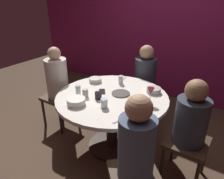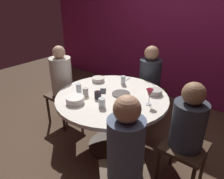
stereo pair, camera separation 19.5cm
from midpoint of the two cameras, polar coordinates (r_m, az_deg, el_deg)
The scene contains 20 objects.
ground_plane at distance 2.85m, azimuth -2.02°, elevation -14.78°, with size 8.00×8.00×0.00m, color #4C3828.
back_wall at distance 3.86m, azimuth 14.32°, elevation 16.52°, with size 6.00×0.10×2.60m, color maroon.
dining_table at distance 2.52m, azimuth -2.22°, elevation -4.86°, with size 1.29×1.29×0.72m.
seated_diner_left at distance 3.02m, azimuth -16.28°, elevation 2.51°, with size 0.40×0.40×1.17m.
seated_diner_back at distance 3.15m, azimuth 7.13°, elevation 4.08°, with size 0.40×0.40×1.13m.
seated_diner_right at distance 2.13m, azimuth 17.92°, elevation -8.13°, with size 0.40×0.40×1.13m.
seated_diner_front_right at distance 1.68m, azimuth 3.12°, elevation -15.67°, with size 0.57×0.57×1.19m.
candle_holder at distance 2.38m, azimuth -6.04°, elevation -1.65°, with size 0.08×0.08×0.10m.
wine_glass at distance 2.27m, azimuth 7.88°, elevation -0.71°, with size 0.08×0.08×0.18m.
dinner_plate at distance 2.49m, azimuth 0.11°, elevation -1.10°, with size 0.21×0.21×0.01m, color #4C4742.
cell_phone at distance 2.55m, azimuth -4.86°, elevation -0.58°, with size 0.07×0.14×0.01m, color black.
bowl_serving_large at distance 2.55m, azimuth 8.96°, elevation -0.21°, with size 0.17×0.17×0.06m, color #B2ADA3.
bowl_salad_center at distance 2.31m, azimuth -11.99°, elevation -3.15°, with size 0.20×0.20×0.07m, color silver.
bowl_small_white at distance 2.83m, azimuth -6.46°, elevation 2.53°, with size 0.17×0.17×0.05m, color beige.
cup_near_candle at distance 2.20m, azimuth -4.66°, elevation -3.69°, with size 0.07×0.07×0.10m, color silver.
cup_by_left_diner at distance 2.50m, azimuth -11.28°, elevation -0.20°, with size 0.06×0.06×0.12m, color silver.
cup_by_right_diner at distance 2.44m, azimuth -9.43°, elevation -0.95°, with size 0.07×0.07×0.10m, color #B2ADA3.
cup_center_front at distance 2.74m, azimuth 0.32°, elevation 2.58°, with size 0.06×0.06×0.11m, color silver.
fork_near_plate at distance 2.01m, azimuth -0.48°, elevation -8.22°, with size 0.02×0.18×0.01m, color #B7B7BC.
knife_near_plate at distance 2.89m, azimuth 1.15°, elevation 2.69°, with size 0.02×0.18×0.01m, color #B7B7BC.
Camera 1 is at (1.21, -1.82, 1.83)m, focal length 34.18 mm.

